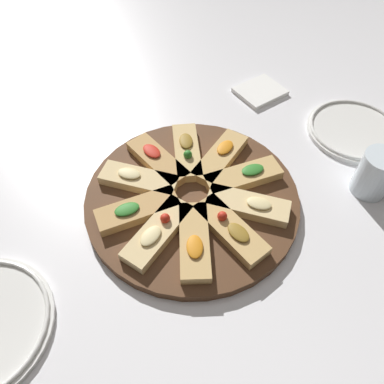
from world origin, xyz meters
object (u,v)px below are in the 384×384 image
Objects in this scene: serving_board at (192,198)px; napkin_stack at (260,91)px; plate_left at (354,129)px; water_glass at (375,174)px.

napkin_stack is (-0.33, -0.23, -0.00)m from serving_board.
plate_left is 0.26m from napkin_stack.
serving_board is at bearing 34.24° from napkin_stack.
water_glass is 0.38m from napkin_stack.
napkin_stack is at bearing -145.76° from serving_board.
plate_left is at bearing 179.13° from serving_board.
water_glass is (-0.34, 0.15, 0.04)m from serving_board.
plate_left reaches higher than napkin_stack.
water_glass reaches higher than serving_board.
serving_board is at bearing -0.87° from plate_left.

